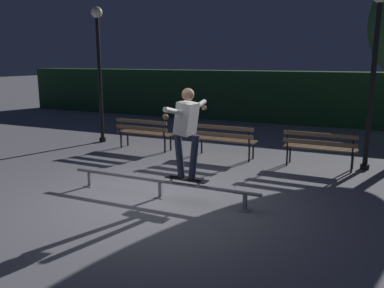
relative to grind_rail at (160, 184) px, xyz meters
name	(u,v)px	position (x,y,z in m)	size (l,w,h in m)	color
ground_plane	(157,200)	(0.00, -0.15, -0.25)	(90.00, 90.00, 0.00)	gray
hedge_backdrop	(280,97)	(0.00, 9.75, 0.74)	(24.00, 1.20, 1.99)	#234C28
grind_rail	(160,184)	(0.00, 0.00, 0.00)	(3.71, 0.18, 0.33)	gray
skateboard	(187,179)	(0.52, 0.00, 0.15)	(0.79, 0.25, 0.09)	black
skateboarder	(187,126)	(0.52, 0.00, 1.09)	(0.63, 1.41, 1.56)	black
park_bench_leftmost	(144,131)	(-2.28, 3.21, 0.28)	(1.61, 0.45, 0.88)	black
park_bench_left_center	(223,137)	(0.03, 3.21, 0.28)	(1.61, 0.45, 0.88)	black
park_bench_right_center	(320,145)	(2.34, 3.21, 0.28)	(1.61, 0.45, 0.88)	black
lamp_post_left	(99,58)	(-3.99, 3.64, 2.23)	(0.32, 0.32, 3.90)	black
lamp_post_right	(375,57)	(3.30, 3.55, 2.23)	(0.32, 0.32, 3.90)	black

